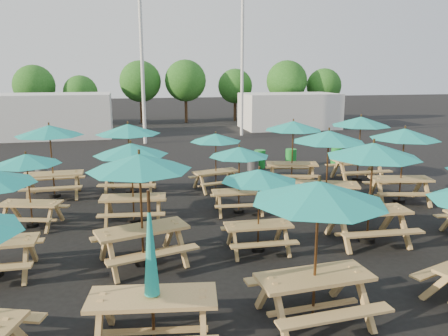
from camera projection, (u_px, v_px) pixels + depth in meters
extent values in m
plane|color=black|center=(235.00, 214.00, 13.19)|extent=(120.00, 120.00, 0.00)
cube|color=#A58049|center=(1.00, 244.00, 9.74)|extent=(1.83, 0.26, 0.04)
cube|color=#A58049|center=(31.00, 203.00, 11.99)|extent=(1.73, 1.05, 0.05)
cube|color=#A58049|center=(21.00, 220.00, 11.47)|extent=(1.62, 0.66, 0.04)
cube|color=#A58049|center=(41.00, 206.00, 12.63)|extent=(1.62, 0.66, 0.04)
cylinder|color=black|center=(33.00, 225.00, 12.12)|extent=(0.32, 0.32, 0.09)
cylinder|color=brown|center=(29.00, 190.00, 11.91)|extent=(0.04, 0.04, 2.07)
cone|color=teal|center=(26.00, 159.00, 11.72)|extent=(2.27, 2.27, 0.29)
cube|color=#A58049|center=(53.00, 174.00, 14.81)|extent=(1.96, 0.79, 0.07)
cube|color=#A58049|center=(51.00, 188.00, 14.20)|extent=(1.96, 0.30, 0.04)
cube|color=#A58049|center=(57.00, 178.00, 15.56)|extent=(1.96, 0.30, 0.04)
cylinder|color=black|center=(55.00, 195.00, 14.98)|extent=(0.39, 0.39, 0.11)
cylinder|color=brown|center=(52.00, 161.00, 14.72)|extent=(0.05, 0.05, 2.50)
cone|color=teal|center=(49.00, 130.00, 14.49)|extent=(2.25, 2.25, 0.35)
cube|color=#A58049|center=(152.00, 298.00, 6.71)|extent=(2.07, 1.06, 0.07)
cube|color=#A58049|center=(157.00, 293.00, 7.48)|extent=(2.00, 0.57, 0.04)
cylinder|color=brown|center=(151.00, 271.00, 6.61)|extent=(0.05, 0.05, 2.53)
cone|color=teal|center=(150.00, 243.00, 6.52)|extent=(0.24, 0.24, 1.65)
cube|color=#A58049|center=(142.00, 229.00, 9.61)|extent=(2.11, 1.27, 0.07)
cube|color=#A58049|center=(154.00, 255.00, 9.05)|extent=(1.98, 0.80, 0.04)
cube|color=#A58049|center=(133.00, 233.00, 10.30)|extent=(1.98, 0.80, 0.04)
cylinder|color=black|center=(144.00, 261.00, 9.77)|extent=(0.40, 0.40, 0.11)
cylinder|color=brown|center=(141.00, 210.00, 9.51)|extent=(0.05, 0.05, 2.53)
cone|color=teal|center=(139.00, 162.00, 9.28)|extent=(2.77, 2.77, 0.35)
cube|color=#A58049|center=(133.00, 197.00, 12.28)|extent=(1.88, 0.91, 0.06)
cube|color=#A58049|center=(131.00, 215.00, 11.70)|extent=(1.83, 0.46, 0.04)
cube|color=#A58049|center=(136.00, 201.00, 12.99)|extent=(1.83, 0.46, 0.04)
cylinder|color=black|center=(134.00, 221.00, 12.43)|extent=(0.36, 0.36, 0.10)
cylinder|color=brown|center=(132.00, 183.00, 12.19)|extent=(0.04, 0.04, 2.31)
cone|color=teal|center=(131.00, 149.00, 11.98)|extent=(2.28, 2.28, 0.32)
cube|color=#A58049|center=(130.00, 171.00, 15.24)|extent=(2.05, 1.11, 0.06)
cube|color=#A58049|center=(127.00, 185.00, 14.61)|extent=(1.96, 0.64, 0.04)
cube|color=#A58049|center=(134.00, 175.00, 16.00)|extent=(1.96, 0.64, 0.04)
cylinder|color=black|center=(131.00, 192.00, 15.40)|extent=(0.39, 0.39, 0.11)
cylinder|color=brown|center=(129.00, 159.00, 15.14)|extent=(0.05, 0.05, 2.48)
cone|color=teal|center=(128.00, 129.00, 14.92)|extent=(2.59, 2.59, 0.35)
cube|color=#A58049|center=(315.00, 277.00, 7.40)|extent=(2.01, 0.89, 0.07)
cube|color=#A58049|center=(336.00, 316.00, 6.79)|extent=(1.98, 0.40, 0.04)
cube|color=#A58049|center=(295.00, 275.00, 8.14)|extent=(1.98, 0.40, 0.04)
cylinder|color=black|center=(313.00, 317.00, 7.56)|extent=(0.39, 0.39, 0.11)
cylinder|color=brown|center=(316.00, 252.00, 7.30)|extent=(0.05, 0.05, 2.51)
cone|color=teal|center=(319.00, 191.00, 7.07)|extent=(2.37, 2.37, 0.35)
cube|color=#A58049|center=(258.00, 225.00, 10.35)|extent=(1.61, 0.68, 0.05)
cube|color=#A58049|center=(265.00, 244.00, 9.84)|extent=(1.60, 0.28, 0.04)
cube|color=#A58049|center=(252.00, 227.00, 10.96)|extent=(1.60, 0.28, 0.04)
cylinder|color=black|center=(258.00, 249.00, 10.48)|extent=(0.32, 0.32, 0.09)
cylinder|color=brown|center=(259.00, 210.00, 10.27)|extent=(0.04, 0.04, 2.03)
cone|color=teal|center=(259.00, 175.00, 10.08)|extent=(1.87, 1.87, 0.28)
cube|color=#A58049|center=(239.00, 192.00, 13.20)|extent=(1.65, 0.75, 0.05)
cube|color=#A58049|center=(242.00, 205.00, 12.69)|extent=(1.61, 0.36, 0.04)
cube|color=#A58049|center=(236.00, 194.00, 13.82)|extent=(1.61, 0.36, 0.04)
cylinder|color=black|center=(239.00, 211.00, 13.33)|extent=(0.32, 0.32, 0.09)
cylinder|color=brown|center=(239.00, 180.00, 13.12)|extent=(0.04, 0.04, 2.05)
cone|color=teal|center=(239.00, 152.00, 12.93)|extent=(1.96, 1.96, 0.28)
cube|color=#A58049|center=(216.00, 172.00, 15.77)|extent=(1.73, 0.97, 0.05)
cube|color=#A58049|center=(223.00, 182.00, 15.30)|extent=(1.64, 0.58, 0.04)
cube|color=#A58049|center=(209.00, 175.00, 16.35)|extent=(1.64, 0.58, 0.04)
cylinder|color=black|center=(216.00, 188.00, 15.91)|extent=(0.33, 0.33, 0.09)
cylinder|color=brown|center=(216.00, 162.00, 15.69)|extent=(0.04, 0.04, 2.08)
cone|color=teal|center=(216.00, 138.00, 15.50)|extent=(2.20, 2.20, 0.29)
cube|color=#A58049|center=(444.00, 267.00, 8.57)|extent=(1.78, 0.79, 0.04)
cube|color=#A58049|center=(369.00, 211.00, 10.87)|extent=(2.04, 0.88, 0.07)
cube|color=#A58049|center=(383.00, 233.00, 10.23)|extent=(2.02, 0.38, 0.04)
cube|color=#A58049|center=(354.00, 214.00, 11.64)|extent=(2.02, 0.38, 0.04)
cylinder|color=black|center=(367.00, 240.00, 11.03)|extent=(0.40, 0.40, 0.11)
cylinder|color=brown|center=(370.00, 193.00, 10.77)|extent=(0.05, 0.05, 2.56)
cone|color=teal|center=(373.00, 150.00, 10.53)|extent=(2.38, 2.38, 0.36)
cube|color=#A58049|center=(326.00, 184.00, 13.49)|extent=(2.09, 1.35, 0.07)
cube|color=#A58049|center=(329.00, 201.00, 12.87)|extent=(1.94, 0.89, 0.04)
cube|color=#A58049|center=(323.00, 188.00, 14.26)|extent=(1.94, 0.89, 0.04)
cylinder|color=black|center=(325.00, 207.00, 13.66)|extent=(0.39, 0.39, 0.11)
cylinder|color=brown|center=(327.00, 170.00, 13.40)|extent=(0.05, 0.05, 2.49)
cone|color=teal|center=(329.00, 136.00, 13.17)|extent=(2.81, 2.81, 0.35)
cube|color=#A58049|center=(292.00, 164.00, 16.54)|extent=(2.03, 1.20, 0.06)
cube|color=#A58049|center=(294.00, 176.00, 15.93)|extent=(1.91, 0.74, 0.04)
cube|color=#A58049|center=(290.00, 168.00, 17.29)|extent=(1.91, 0.74, 0.04)
cylinder|color=black|center=(291.00, 183.00, 16.70)|extent=(0.38, 0.38, 0.11)
cylinder|color=brown|center=(292.00, 153.00, 16.45)|extent=(0.05, 0.05, 2.43)
cone|color=teal|center=(293.00, 126.00, 16.23)|extent=(2.63, 2.63, 0.34)
cube|color=#A58049|center=(401.00, 179.00, 14.21)|extent=(2.04, 1.13, 0.06)
cube|color=#A58049|center=(409.00, 194.00, 13.58)|extent=(1.94, 0.66, 0.04)
cube|color=#A58049|center=(391.00, 183.00, 14.96)|extent=(1.94, 0.66, 0.04)
cylinder|color=black|center=(399.00, 201.00, 14.37)|extent=(0.39, 0.39, 0.11)
cylinder|color=brown|center=(402.00, 166.00, 14.11)|extent=(0.05, 0.05, 2.46)
cone|color=teal|center=(405.00, 134.00, 13.88)|extent=(2.59, 2.59, 0.34)
cube|color=#A58049|center=(358.00, 160.00, 17.09)|extent=(2.01, 0.83, 0.07)
cube|color=#A58049|center=(367.00, 172.00, 16.46)|extent=(1.99, 0.33, 0.04)
cube|color=#A58049|center=(349.00, 164.00, 17.86)|extent=(1.99, 0.33, 0.04)
cylinder|color=black|center=(357.00, 179.00, 17.25)|extent=(0.40, 0.40, 0.11)
cylinder|color=brown|center=(359.00, 149.00, 16.99)|extent=(0.05, 0.05, 2.54)
cone|color=teal|center=(361.00, 121.00, 16.76)|extent=(2.31, 2.31, 0.35)
cylinder|color=gray|center=(42.00, 169.00, 17.42)|extent=(0.49, 0.49, 0.79)
cylinder|color=gray|center=(253.00, 161.00, 18.92)|extent=(0.49, 0.49, 0.79)
cylinder|color=#198B2E|center=(260.00, 159.00, 19.44)|extent=(0.49, 0.49, 0.79)
cylinder|color=#198B2E|center=(291.00, 158.00, 19.72)|extent=(0.49, 0.49, 0.79)
cylinder|color=#198B2E|center=(336.00, 156.00, 20.07)|extent=(0.49, 0.49, 0.79)
cylinder|color=silver|center=(141.00, 39.00, 24.78)|extent=(0.20, 0.20, 12.00)
cylinder|color=silver|center=(242.00, 43.00, 28.09)|extent=(0.20, 0.20, 12.00)
cube|color=silver|center=(48.00, 116.00, 28.30)|extent=(8.00, 4.00, 2.80)
cube|color=silver|center=(289.00, 111.00, 32.94)|extent=(7.00, 4.00, 2.60)
cylinder|color=#382314|center=(37.00, 113.00, 33.61)|extent=(0.24, 0.24, 2.14)
sphere|color=#1E5919|center=(34.00, 85.00, 33.16)|extent=(3.11, 3.11, 3.11)
cylinder|color=#382314|center=(82.00, 115.00, 34.14)|extent=(0.24, 0.24, 1.78)
sphere|color=#1E5919|center=(80.00, 92.00, 33.76)|extent=(2.59, 2.59, 2.59)
cylinder|color=#382314|center=(141.00, 109.00, 36.09)|extent=(0.24, 0.24, 2.31)
sphere|color=#1E5919|center=(140.00, 81.00, 35.60)|extent=(3.36, 3.36, 3.36)
cylinder|color=#382314|center=(186.00, 109.00, 36.44)|extent=(0.24, 0.24, 2.35)
sphere|color=#1E5919|center=(186.00, 81.00, 35.94)|extent=(3.41, 3.41, 3.41)
cylinder|color=#382314|center=(235.00, 109.00, 37.80)|extent=(0.24, 0.24, 2.02)
sphere|color=#1E5919|center=(235.00, 86.00, 37.38)|extent=(2.94, 2.94, 2.94)
cylinder|color=#382314|center=(286.00, 108.00, 36.94)|extent=(0.24, 0.24, 2.32)
sphere|color=#1E5919|center=(287.00, 81.00, 36.45)|extent=(3.38, 3.38, 3.38)
cylinder|color=#382314|center=(323.00, 109.00, 37.73)|extent=(0.24, 0.24, 2.03)
sphere|color=#1E5919|center=(324.00, 86.00, 37.30)|extent=(2.95, 2.95, 2.95)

